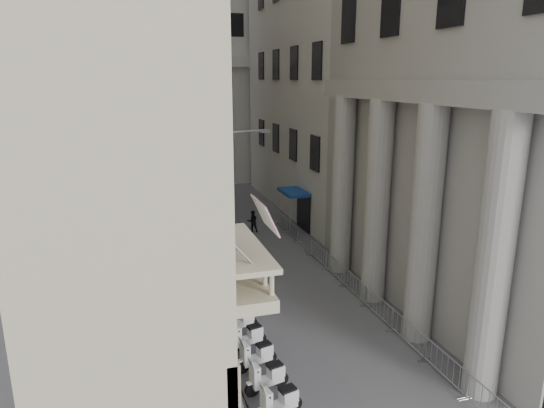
{
  "coord_description": "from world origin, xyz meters",
  "views": [
    {
      "loc": [
        -7.24,
        -6.39,
        10.92
      ],
      "look_at": [
        -0.12,
        17.26,
        4.5
      ],
      "focal_mm": 32.0,
      "sensor_mm": 36.0,
      "label": 1
    }
  ],
  "objects_px": {
    "security_tent": "(194,188)",
    "pedestrian_b": "(252,221)",
    "street_lamp": "(232,197)",
    "info_kiosk": "(225,265)",
    "pedestrian_a": "(241,237)"
  },
  "relations": [
    {
      "from": "security_tent",
      "to": "pedestrian_b",
      "type": "xyz_separation_m",
      "value": [
        3.67,
        -3.53,
        -1.95
      ]
    },
    {
      "from": "street_lamp",
      "to": "info_kiosk",
      "type": "xyz_separation_m",
      "value": [
        -0.31,
        0.9,
        -4.08
      ]
    },
    {
      "from": "street_lamp",
      "to": "pedestrian_a",
      "type": "bearing_deg",
      "value": 54.92
    },
    {
      "from": "security_tent",
      "to": "pedestrian_a",
      "type": "bearing_deg",
      "value": -74.97
    },
    {
      "from": "street_lamp",
      "to": "security_tent",
      "type": "bearing_deg",
      "value": 73.43
    },
    {
      "from": "street_lamp",
      "to": "info_kiosk",
      "type": "relative_size",
      "value": 4.67
    },
    {
      "from": "pedestrian_a",
      "to": "pedestrian_b",
      "type": "height_order",
      "value": "pedestrian_a"
    },
    {
      "from": "street_lamp",
      "to": "pedestrian_a",
      "type": "height_order",
      "value": "street_lamp"
    },
    {
      "from": "pedestrian_a",
      "to": "pedestrian_b",
      "type": "xyz_separation_m",
      "value": [
        1.73,
        3.67,
        -0.16
      ]
    },
    {
      "from": "security_tent",
      "to": "pedestrian_b",
      "type": "height_order",
      "value": "security_tent"
    },
    {
      "from": "info_kiosk",
      "to": "pedestrian_a",
      "type": "height_order",
      "value": "pedestrian_a"
    },
    {
      "from": "info_kiosk",
      "to": "pedestrian_a",
      "type": "relative_size",
      "value": 0.92
    },
    {
      "from": "pedestrian_a",
      "to": "security_tent",
      "type": "bearing_deg",
      "value": -59.64
    },
    {
      "from": "street_lamp",
      "to": "pedestrian_b",
      "type": "height_order",
      "value": "street_lamp"
    },
    {
      "from": "security_tent",
      "to": "pedestrian_b",
      "type": "relative_size",
      "value": 2.51
    }
  ]
}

